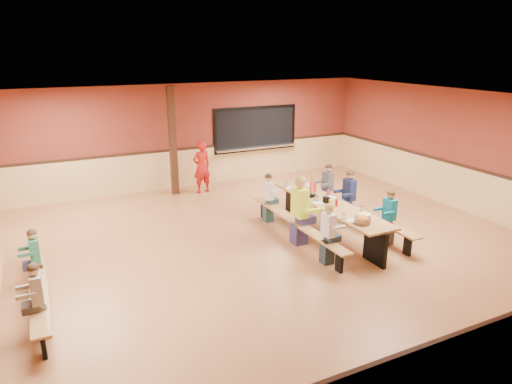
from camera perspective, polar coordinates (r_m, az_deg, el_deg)
name	(u,v)px	position (r m, az deg, el deg)	size (l,w,h in m)	color
ground	(247,252)	(9.35, -1.16, -7.46)	(12.00, 12.00, 0.00)	#A4653E
room_envelope	(247,220)	(9.08, -1.19, -3.51)	(12.04, 10.04, 3.02)	maroon
kitchen_pass_through	(256,131)	(14.28, -0.05, 7.66)	(2.78, 0.28, 1.38)	black
structural_post	(173,141)	(12.79, -10.37, 6.24)	(0.18, 0.18, 3.00)	#311B10
cafeteria_table_main	(329,212)	(10.09, 9.13, -2.52)	(1.91, 3.70, 0.74)	#AC7A44
seated_child_white_left	(328,234)	(8.75, 8.97, -5.26)	(0.36, 0.29, 1.19)	white
seated_adult_yellow	(300,211)	(9.51, 5.47, -2.38)	(0.48, 0.40, 1.45)	#D8FF38
seated_child_grey_left	(268,198)	(10.72, 1.53, -0.77)	(0.34, 0.28, 1.16)	white
seated_child_teal_right	(389,218)	(9.87, 16.27, -3.12)	(0.35, 0.29, 1.17)	#107496
seated_child_navy_right	(349,197)	(10.83, 11.53, -0.66)	(0.39, 0.32, 1.26)	#18224C
seated_child_char_right	(327,188)	(11.51, 8.92, 0.47)	(0.37, 0.31, 1.22)	#53565E
seated_child_green_sec	(36,261)	(8.53, -25.77, -7.80)	(0.32, 0.26, 1.11)	#2A6A4F
seated_child_tan_sec	(38,301)	(7.24, -25.56, -12.22)	(0.34, 0.27, 1.14)	tan
standing_woman	(202,167)	(12.95, -6.80, 3.12)	(0.54, 0.36, 1.49)	red
punch_pitcher	(313,187)	(10.73, 7.11, 0.63)	(0.16, 0.16, 0.22)	red
chip_bowl	(362,220)	(8.97, 13.16, -3.40)	(0.32, 0.32, 0.15)	orange
napkin_dispenser	(326,200)	(10.02, 8.81, -0.96)	(0.10, 0.14, 0.13)	black
condiment_mustard	(330,203)	(9.73, 9.26, -1.43)	(0.06, 0.06, 0.17)	yellow
condiment_ketchup	(336,203)	(9.80, 10.03, -1.33)	(0.06, 0.06, 0.17)	#B2140F
table_paddle	(312,191)	(10.36, 7.00, 0.16)	(0.16, 0.16, 0.56)	black
place_settings	(330,201)	(10.00, 9.20, -1.07)	(0.65, 3.30, 0.11)	beige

